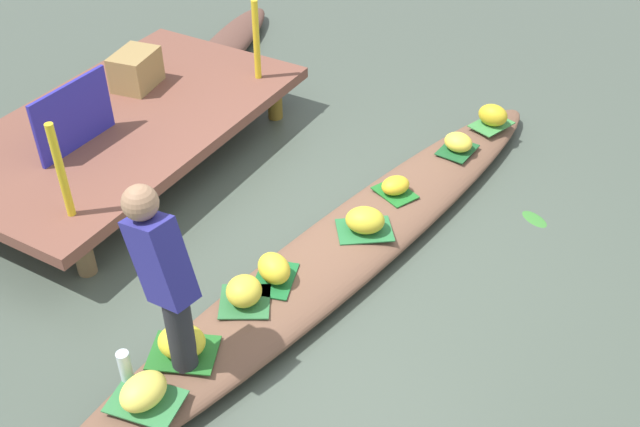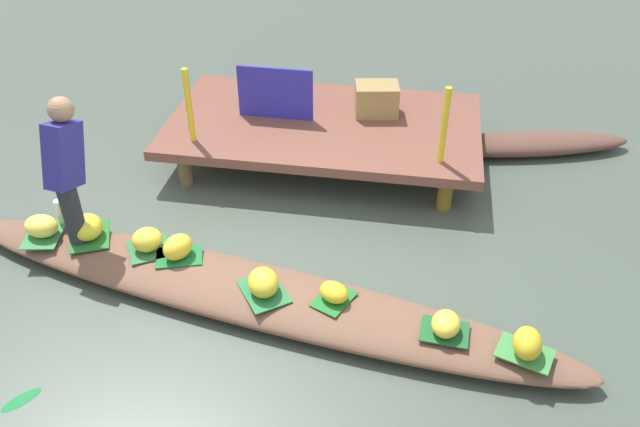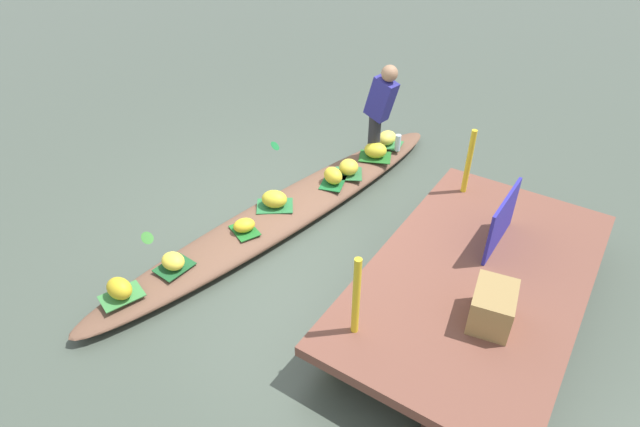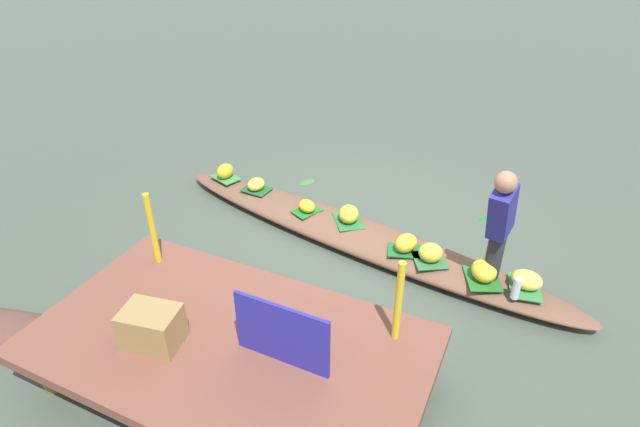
% 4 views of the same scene
% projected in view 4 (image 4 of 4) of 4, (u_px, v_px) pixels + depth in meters
% --- Properties ---
extents(canal_water, '(40.00, 40.00, 0.00)m').
position_uv_depth(canal_water, '(356.00, 242.00, 6.07)').
color(canal_water, '#465145').
rests_on(canal_water, ground).
extents(dock_platform, '(3.20, 1.80, 0.44)m').
position_uv_depth(dock_platform, '(229.00, 345.00, 4.18)').
color(dock_platform, brown).
rests_on(dock_platform, ground).
extents(vendor_boat, '(5.33, 1.61, 0.21)m').
position_uv_depth(vendor_boat, '(357.00, 235.00, 6.01)').
color(vendor_boat, brown).
rests_on(vendor_boat, ground).
extents(moored_boat, '(2.31, 0.97, 0.20)m').
position_uv_depth(moored_boat, '(7.00, 329.00, 4.73)').
color(moored_boat, brown).
rests_on(moored_boat, ground).
extents(leaf_mat_0, '(0.36, 0.29, 0.01)m').
position_uv_depth(leaf_mat_0, '(256.00, 190.00, 6.71)').
color(leaf_mat_0, '#1C562A').
rests_on(leaf_mat_0, vendor_boat).
extents(banana_bunch_0, '(0.23, 0.27, 0.16)m').
position_uv_depth(banana_bunch_0, '(256.00, 184.00, 6.67)').
color(banana_bunch_0, yellow).
rests_on(banana_bunch_0, vendor_boat).
extents(leaf_mat_1, '(0.43, 0.36, 0.01)m').
position_uv_depth(leaf_mat_1, '(405.00, 251.00, 5.57)').
color(leaf_mat_1, '#1A662F').
rests_on(leaf_mat_1, vendor_boat).
extents(banana_bunch_1, '(0.30, 0.33, 0.20)m').
position_uv_depth(banana_bunch_1, '(406.00, 243.00, 5.52)').
color(banana_bunch_1, yellow).
rests_on(banana_bunch_1, vendor_boat).
extents(leaf_mat_2, '(0.46, 0.50, 0.01)m').
position_uv_depth(leaf_mat_2, '(482.00, 278.00, 5.17)').
color(leaf_mat_2, '#226724').
rests_on(leaf_mat_2, vendor_boat).
extents(banana_bunch_2, '(0.34, 0.36, 0.20)m').
position_uv_depth(banana_bunch_2, '(484.00, 270.00, 5.12)').
color(banana_bunch_2, yellow).
rests_on(banana_bunch_2, vendor_boat).
extents(leaf_mat_3, '(0.48, 0.51, 0.01)m').
position_uv_depth(leaf_mat_3, '(348.00, 221.00, 6.07)').
color(leaf_mat_3, '#276F39').
rests_on(leaf_mat_3, vendor_boat).
extents(banana_bunch_3, '(0.32, 0.36, 0.19)m').
position_uv_depth(banana_bunch_3, '(349.00, 214.00, 6.02)').
color(banana_bunch_3, gold).
rests_on(banana_bunch_3, vendor_boat).
extents(leaf_mat_4, '(0.37, 0.46, 0.01)m').
position_uv_depth(leaf_mat_4, '(525.00, 287.00, 5.05)').
color(leaf_mat_4, '#347C42').
rests_on(leaf_mat_4, vendor_boat).
extents(banana_bunch_4, '(0.32, 0.27, 0.18)m').
position_uv_depth(banana_bunch_4, '(527.00, 280.00, 5.01)').
color(banana_bunch_4, '#F8E155').
rests_on(banana_bunch_4, vendor_boat).
extents(leaf_mat_5, '(0.43, 0.36, 0.01)m').
position_uv_depth(leaf_mat_5, '(226.00, 178.00, 7.00)').
color(leaf_mat_5, '#3D8642').
rests_on(leaf_mat_5, vendor_boat).
extents(banana_bunch_5, '(0.21, 0.28, 0.20)m').
position_uv_depth(banana_bunch_5, '(225.00, 171.00, 6.95)').
color(banana_bunch_5, gold).
rests_on(banana_bunch_5, vendor_boat).
extents(leaf_mat_6, '(0.45, 0.45, 0.01)m').
position_uv_depth(leaf_mat_6, '(430.00, 260.00, 5.43)').
color(leaf_mat_6, '#2E6C3A').
rests_on(leaf_mat_6, vendor_boat).
extents(banana_bunch_6, '(0.32, 0.32, 0.19)m').
position_uv_depth(banana_bunch_6, '(431.00, 253.00, 5.38)').
color(banana_bunch_6, yellow).
rests_on(banana_bunch_6, vendor_boat).
extents(leaf_mat_7, '(0.35, 0.39, 0.01)m').
position_uv_depth(leaf_mat_7, '(307.00, 211.00, 6.26)').
color(leaf_mat_7, '#1F6E27').
rests_on(leaf_mat_7, vendor_boat).
extents(banana_bunch_7, '(0.29, 0.28, 0.14)m').
position_uv_depth(banana_bunch_7, '(307.00, 206.00, 6.23)').
color(banana_bunch_7, yellow).
rests_on(banana_bunch_7, vendor_boat).
extents(vendor_person, '(0.25, 0.43, 1.25)m').
position_uv_depth(vendor_person, '(500.00, 220.00, 4.78)').
color(vendor_person, '#28282D').
rests_on(vendor_person, vendor_boat).
extents(water_bottle, '(0.08, 0.08, 0.23)m').
position_uv_depth(water_bottle, '(516.00, 288.00, 4.87)').
color(water_bottle, silver).
rests_on(water_bottle, vendor_boat).
extents(market_banner, '(0.78, 0.04, 0.55)m').
position_uv_depth(market_banner, '(282.00, 334.00, 3.83)').
color(market_banner, '#2B289D').
rests_on(market_banner, dock_platform).
extents(railing_post_west, '(0.06, 0.06, 0.75)m').
position_uv_depth(railing_post_west, '(399.00, 302.00, 3.99)').
color(railing_post_west, yellow).
rests_on(railing_post_west, dock_platform).
extents(railing_post_east, '(0.06, 0.06, 0.75)m').
position_uv_depth(railing_post_east, '(152.00, 229.00, 4.85)').
color(railing_post_east, yellow).
rests_on(railing_post_east, dock_platform).
extents(produce_crate, '(0.49, 0.39, 0.33)m').
position_uv_depth(produce_crate, '(152.00, 327.00, 4.05)').
color(produce_crate, '#9A7B48').
rests_on(produce_crate, dock_platform).
extents(drifting_plant_0, '(0.25, 0.29, 0.01)m').
position_uv_depth(drifting_plant_0, '(487.00, 218.00, 6.52)').
color(drifting_plant_0, '#1A6E33').
rests_on(drifting_plant_0, ground).
extents(drifting_plant_1, '(0.23, 0.28, 0.01)m').
position_uv_depth(drifting_plant_1, '(307.00, 182.00, 7.33)').
color(drifting_plant_1, '#397B30').
rests_on(drifting_plant_1, ground).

